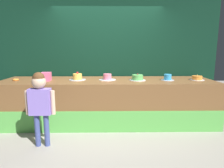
{
  "coord_description": "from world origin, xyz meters",
  "views": [
    {
      "loc": [
        0.04,
        -3.39,
        1.53
      ],
      "look_at": [
        0.09,
        0.33,
        0.86
      ],
      "focal_mm": 30.71,
      "sensor_mm": 36.0,
      "label": 1
    }
  ],
  "objects_px": {
    "cake_center": "(138,78)",
    "cake_far_right": "(197,78)",
    "donut": "(16,80)",
    "cake_far_left": "(77,77)",
    "pink_box": "(46,77)",
    "child_figure": "(40,99)",
    "cake_right": "(168,78)",
    "cake_left": "(107,77)"
  },
  "relations": [
    {
      "from": "cake_far_left",
      "to": "child_figure",
      "type": "bearing_deg",
      "value": -111.67
    },
    {
      "from": "pink_box",
      "to": "cake_far_left",
      "type": "bearing_deg",
      "value": 8.85
    },
    {
      "from": "child_figure",
      "to": "donut",
      "type": "relative_size",
      "value": 10.04
    },
    {
      "from": "cake_left",
      "to": "cake_center",
      "type": "relative_size",
      "value": 1.06
    },
    {
      "from": "pink_box",
      "to": "cake_far_right",
      "type": "xyz_separation_m",
      "value": [
        3.1,
        0.06,
        -0.05
      ]
    },
    {
      "from": "cake_far_left",
      "to": "cake_far_right",
      "type": "distance_m",
      "value": 2.48
    },
    {
      "from": "cake_left",
      "to": "cake_center",
      "type": "bearing_deg",
      "value": -5.14
    },
    {
      "from": "pink_box",
      "to": "cake_far_right",
      "type": "height_order",
      "value": "pink_box"
    },
    {
      "from": "donut",
      "to": "cake_far_right",
      "type": "relative_size",
      "value": 0.41
    },
    {
      "from": "child_figure",
      "to": "cake_right",
      "type": "bearing_deg",
      "value": 23.39
    },
    {
      "from": "cake_far_right",
      "to": "donut",
      "type": "bearing_deg",
      "value": -179.56
    },
    {
      "from": "child_figure",
      "to": "pink_box",
      "type": "xyz_separation_m",
      "value": [
        -0.2,
        0.95,
        0.22
      ]
    },
    {
      "from": "donut",
      "to": "cake_center",
      "type": "height_order",
      "value": "cake_center"
    },
    {
      "from": "child_figure",
      "to": "cake_far_left",
      "type": "relative_size",
      "value": 3.49
    },
    {
      "from": "cake_center",
      "to": "cake_far_right",
      "type": "distance_m",
      "value": 1.24
    },
    {
      "from": "pink_box",
      "to": "cake_center",
      "type": "relative_size",
      "value": 0.56
    },
    {
      "from": "child_figure",
      "to": "cake_center",
      "type": "distance_m",
      "value": 1.94
    },
    {
      "from": "donut",
      "to": "cake_right",
      "type": "xyz_separation_m",
      "value": [
        3.1,
        0.01,
        0.04
      ]
    },
    {
      "from": "cake_far_left",
      "to": "cake_center",
      "type": "height_order",
      "value": "cake_far_left"
    },
    {
      "from": "pink_box",
      "to": "donut",
      "type": "distance_m",
      "value": 0.62
    },
    {
      "from": "donut",
      "to": "cake_center",
      "type": "distance_m",
      "value": 2.48
    },
    {
      "from": "cake_center",
      "to": "cake_far_right",
      "type": "xyz_separation_m",
      "value": [
        1.24,
        0.02,
        -0.01
      ]
    },
    {
      "from": "cake_right",
      "to": "cake_far_right",
      "type": "height_order",
      "value": "cake_far_right"
    },
    {
      "from": "cake_far_right",
      "to": "pink_box",
      "type": "bearing_deg",
      "value": -178.93
    },
    {
      "from": "child_figure",
      "to": "pink_box",
      "type": "distance_m",
      "value": 1.0
    },
    {
      "from": "donut",
      "to": "cake_far_left",
      "type": "bearing_deg",
      "value": 3.09
    },
    {
      "from": "cake_center",
      "to": "cake_far_right",
      "type": "relative_size",
      "value": 1.16
    },
    {
      "from": "child_figure",
      "to": "donut",
      "type": "xyz_separation_m",
      "value": [
        -0.83,
        0.98,
        0.16
      ]
    },
    {
      "from": "cake_center",
      "to": "cake_right",
      "type": "bearing_deg",
      "value": -0.43
    },
    {
      "from": "donut",
      "to": "cake_right",
      "type": "relative_size",
      "value": 0.45
    },
    {
      "from": "cake_far_left",
      "to": "cake_left",
      "type": "height_order",
      "value": "cake_far_left"
    },
    {
      "from": "child_figure",
      "to": "cake_far_right",
      "type": "height_order",
      "value": "child_figure"
    },
    {
      "from": "cake_far_left",
      "to": "cake_far_right",
      "type": "height_order",
      "value": "cake_far_left"
    },
    {
      "from": "donut",
      "to": "cake_far_left",
      "type": "relative_size",
      "value": 0.35
    },
    {
      "from": "pink_box",
      "to": "cake_far_left",
      "type": "xyz_separation_m",
      "value": [
        0.62,
        0.1,
        -0.03
      ]
    },
    {
      "from": "cake_left",
      "to": "pink_box",
      "type": "bearing_deg",
      "value": -175.58
    },
    {
      "from": "donut",
      "to": "cake_far_left",
      "type": "height_order",
      "value": "cake_far_left"
    },
    {
      "from": "cake_far_left",
      "to": "donut",
      "type": "bearing_deg",
      "value": -176.91
    },
    {
      "from": "cake_right",
      "to": "cake_far_right",
      "type": "xyz_separation_m",
      "value": [
        0.62,
        0.02,
        -0.01
      ]
    },
    {
      "from": "donut",
      "to": "cake_center",
      "type": "xyz_separation_m",
      "value": [
        2.48,
        0.01,
        0.03
      ]
    },
    {
      "from": "child_figure",
      "to": "pink_box",
      "type": "height_order",
      "value": "child_figure"
    },
    {
      "from": "donut",
      "to": "cake_center",
      "type": "relative_size",
      "value": 0.36
    }
  ]
}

